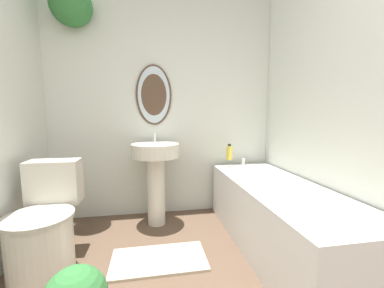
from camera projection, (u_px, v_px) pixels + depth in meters
wall_back at (154, 93)px, 2.48m from camera, size 2.47×0.37×2.40m
wall_right at (360, 97)px, 1.54m from camera, size 0.06×2.52×2.40m
toilet at (45, 228)px, 1.63m from camera, size 0.44×0.61×0.74m
pedestal_sink at (156, 168)px, 2.30m from camera, size 0.46×0.46×0.91m
bathtub at (278, 215)px, 1.89m from camera, size 0.62×1.68×0.61m
shampoo_bottle at (229, 153)px, 2.51m from camera, size 0.06×0.06×0.17m
bath_mat at (159, 260)px, 1.75m from camera, size 0.70×0.37×0.02m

